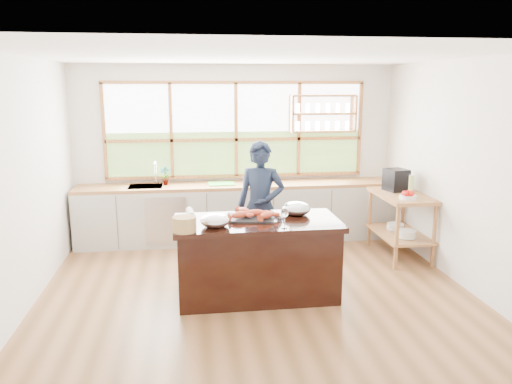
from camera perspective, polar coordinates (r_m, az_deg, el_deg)
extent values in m
plane|color=#94603B|center=(6.09, -0.13, -10.95)|extent=(5.00, 5.00, 0.00)
cube|color=silver|center=(7.90, -2.29, 4.59)|extent=(5.00, 0.02, 2.70)
cube|color=silver|center=(3.54, 4.67, -4.97)|extent=(5.00, 0.02, 2.70)
cube|color=silver|center=(5.92, -24.90, 0.90)|extent=(0.02, 4.50, 2.70)
cube|color=silver|center=(6.51, 22.25, 2.05)|extent=(0.02, 4.50, 2.70)
cube|color=white|center=(5.61, -0.15, 15.33)|extent=(5.00, 4.50, 0.02)
cube|color=#AD6A38|center=(7.84, -2.29, 7.10)|extent=(4.05, 0.06, 1.50)
cube|color=silver|center=(7.84, -2.33, 9.65)|extent=(3.98, 0.01, 0.75)
cube|color=#2E5B1C|center=(7.90, -2.29, 4.39)|extent=(3.98, 0.01, 0.70)
cube|color=#AD6A38|center=(7.94, 7.67, 10.86)|extent=(1.00, 0.28, 0.03)
cube|color=#AD6A38|center=(7.95, 7.62, 8.88)|extent=(1.00, 0.28, 0.03)
cube|color=#AD6A38|center=(7.97, 7.56, 6.91)|extent=(1.00, 0.28, 0.03)
cube|color=#AD6A38|center=(7.84, 4.04, 8.91)|extent=(0.03, 0.28, 0.55)
cube|color=#AD6A38|center=(8.10, 11.07, 8.82)|extent=(0.03, 0.28, 0.55)
cube|color=#B0ADA6|center=(7.78, -2.02, -2.48)|extent=(4.90, 0.62, 0.85)
cube|color=#B6B8BD|center=(7.45, -10.24, -3.30)|extent=(0.60, 0.01, 0.72)
cube|color=#A97E3D|center=(7.68, -2.04, 0.77)|extent=(4.90, 0.62, 0.05)
cube|color=#B6B8BD|center=(7.68, -12.49, 0.08)|extent=(0.50, 0.42, 0.16)
cube|color=#A97E3D|center=(7.02, 19.70, -4.61)|extent=(0.04, 0.04, 0.90)
cube|color=#A97E3D|center=(7.89, 16.41, -2.59)|extent=(0.04, 0.04, 0.90)
cube|color=#A97E3D|center=(6.80, 15.79, -4.88)|extent=(0.04, 0.04, 0.90)
cube|color=#A97E3D|center=(7.69, 12.87, -2.76)|extent=(0.04, 0.04, 0.90)
cube|color=#A97E3D|center=(7.38, 16.07, -4.62)|extent=(0.62, 1.10, 0.03)
cube|color=#A97E3D|center=(7.24, 16.32, -0.41)|extent=(0.62, 1.10, 0.05)
cylinder|color=silver|center=(7.14, 16.90, -4.65)|extent=(0.24, 0.24, 0.11)
cylinder|color=silver|center=(7.50, 15.64, -3.86)|extent=(0.24, 0.24, 0.09)
cube|color=black|center=(5.75, 0.13, -7.88)|extent=(1.77, 0.82, 0.84)
cube|color=black|center=(5.61, 0.13, -3.56)|extent=(1.85, 0.90, 0.06)
imported|color=#151E33|center=(6.41, 0.52, -1.74)|extent=(0.72, 0.59, 1.70)
imported|color=slate|center=(7.68, -10.36, 1.87)|extent=(0.17, 0.14, 0.29)
cube|color=green|center=(7.65, -3.97, 0.96)|extent=(0.42, 0.32, 0.01)
cube|color=black|center=(7.41, 15.71, 1.34)|extent=(0.34, 0.35, 0.31)
cylinder|color=#A2BA64|center=(7.08, 17.32, 0.67)|extent=(0.08, 0.08, 0.29)
cylinder|color=silver|center=(6.94, 16.98, -0.57)|extent=(0.23, 0.23, 0.05)
sphere|color=red|center=(6.95, 17.38, -0.15)|extent=(0.07, 0.07, 0.07)
sphere|color=red|center=(6.98, 16.96, -0.08)|extent=(0.07, 0.07, 0.07)
sphere|color=red|center=(6.94, 16.60, -0.12)|extent=(0.07, 0.07, 0.07)
sphere|color=red|center=(6.89, 16.81, -0.22)|extent=(0.07, 0.07, 0.07)
sphere|color=red|center=(6.90, 17.29, -0.24)|extent=(0.07, 0.07, 0.07)
cube|color=black|center=(5.67, -0.69, -2.98)|extent=(0.61, 0.49, 0.02)
ellipsoid|color=#D24324|center=(5.60, -1.85, -2.67)|extent=(0.23, 0.15, 0.08)
ellipsoid|color=#D24324|center=(5.69, 0.09, -2.42)|extent=(0.23, 0.14, 0.08)
ellipsoid|color=#D24324|center=(5.59, 1.27, -2.70)|extent=(0.21, 0.21, 0.08)
ellipsoid|color=#D24324|center=(5.77, -1.33, -2.22)|extent=(0.18, 0.23, 0.08)
ellipsoid|color=#B6B8BD|center=(5.36, -4.70, -3.28)|extent=(0.32, 0.32, 0.15)
ellipsoid|color=#B6B8BD|center=(5.85, 4.60, -1.91)|extent=(0.34, 0.34, 0.16)
cylinder|color=white|center=(5.31, 3.26, -4.10)|extent=(0.06, 0.06, 0.01)
cylinder|color=white|center=(5.29, 3.27, -3.42)|extent=(0.01, 0.01, 0.13)
ellipsoid|color=white|center=(5.27, 3.28, -2.37)|extent=(0.08, 0.08, 0.10)
cylinder|color=#A07C4D|center=(5.21, -8.19, -3.67)|extent=(0.25, 0.25, 0.16)
cylinder|color=silver|center=(5.81, -7.51, -2.41)|extent=(0.11, 0.31, 0.08)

